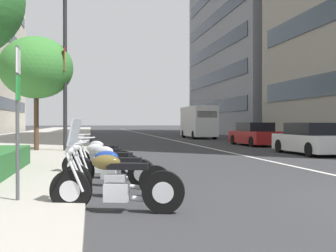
{
  "coord_description": "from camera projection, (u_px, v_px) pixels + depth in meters",
  "views": [
    {
      "loc": [
        -6.54,
        6.5,
        1.43
      ],
      "look_at": [
        15.39,
        2.59,
        1.25
      ],
      "focal_mm": 46.24,
      "sensor_mm": 36.0,
      "label": 1
    }
  ],
  "objects": [
    {
      "name": "sidewalk_right_plaza",
      "position": [
        30.0,
        139.0,
        35.13
      ],
      "size": [
        160.0,
        9.57,
        0.15
      ],
      "primitive_type": "cube",
      "color": "#A39E93",
      "rests_on": "ground"
    },
    {
      "name": "motorcycle_under_tarp",
      "position": [
        110.0,
        168.0,
        9.68
      ],
      "size": [
        1.28,
        1.89,
        1.09
      ],
      "rotation": [
        0.0,
        0.0,
        1.0
      ],
      "color": "black",
      "rests_on": "ground"
    },
    {
      "name": "car_approaching_light",
      "position": [
        255.0,
        135.0,
        26.74
      ],
      "size": [
        4.55,
        1.97,
        1.43
      ],
      "rotation": [
        0.0,
        0.0,
        0.04
      ],
      "color": "maroon",
      "rests_on": "ground"
    },
    {
      "name": "motorcycle_mid_row",
      "position": [
        114.0,
        176.0,
        8.28
      ],
      "size": [
        0.76,
        2.11,
        1.09
      ],
      "rotation": [
        0.0,
        0.0,
        1.32
      ],
      "color": "black",
      "rests_on": "ground"
    },
    {
      "name": "street_lamp_with_banners",
      "position": [
        73.0,
        30.0,
        19.77
      ],
      "size": [
        1.26,
        2.75,
        9.48
      ],
      "color": "#232326",
      "rests_on": "sidewalk_right_plaza"
    },
    {
      "name": "delivery_van_ahead",
      "position": [
        198.0,
        121.0,
        38.84
      ],
      "size": [
        6.1,
        2.08,
        2.85
      ],
      "rotation": [
        0.0,
        0.0,
        -0.0
      ],
      "color": "silver",
      "rests_on": "ground"
    },
    {
      "name": "motorcycle_second_in_row",
      "position": [
        101.0,
        158.0,
        12.48
      ],
      "size": [
        1.29,
        1.83,
        1.09
      ],
      "rotation": [
        0.0,
        0.0,
        0.97
      ],
      "color": "black",
      "rests_on": "ground"
    },
    {
      "name": "street_tree_by_lamp_post",
      "position": [
        36.0,
        68.0,
        19.92
      ],
      "size": [
        3.36,
        3.36,
        5.24
      ],
      "color": "#473323",
      "rests_on": "sidewalk_right_plaza"
    },
    {
      "name": "lane_centre_stripe",
      "position": [
        159.0,
        137.0,
        42.05
      ],
      "size": [
        110.0,
        0.16,
        0.01
      ],
      "primitive_type": "cube",
      "color": "silver",
      "rests_on": "ground"
    },
    {
      "name": "parking_sign_by_curb",
      "position": [
        18.0,
        104.0,
        7.1
      ],
      "size": [
        0.32,
        0.06,
        2.54
      ],
      "color": "#47494C",
      "rests_on": "sidewalk_right_plaza"
    },
    {
      "name": "motorcycle_nearest_camera",
      "position": [
        100.0,
        161.0,
        11.09
      ],
      "size": [
        0.92,
        2.04,
        1.46
      ],
      "rotation": [
        0.0,
        0.0,
        1.21
      ],
      "color": "black",
      "rests_on": "ground"
    },
    {
      "name": "car_far_down_avenue",
      "position": [
        311.0,
        139.0,
        19.3
      ],
      "size": [
        4.31,
        1.9,
        1.42
      ],
      "rotation": [
        0.0,
        0.0,
        0.01
      ],
      "color": "silver",
      "rests_on": "ground"
    },
    {
      "name": "motorcycle_far_end_row",
      "position": [
        114.0,
        184.0,
        6.86
      ],
      "size": [
        0.8,
        2.12,
        1.5
      ],
      "rotation": [
        0.0,
        0.0,
        1.3
      ],
      "color": "black",
      "rests_on": "ground"
    }
  ]
}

